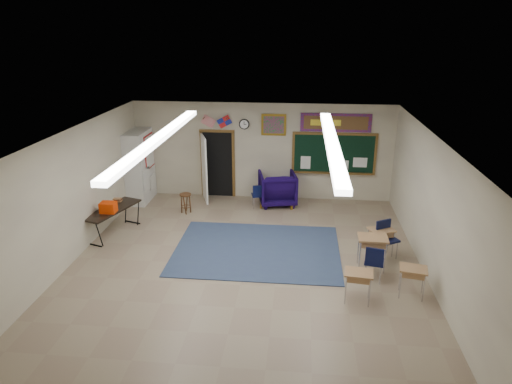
# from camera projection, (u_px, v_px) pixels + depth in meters

# --- Properties ---
(floor) EXTENTS (9.00, 9.00, 0.00)m
(floor) POSITION_uv_depth(u_px,v_px,m) (245.00, 266.00, 10.43)
(floor) COLOR #86745C
(floor) RESTS_ON ground
(back_wall) EXTENTS (8.00, 0.04, 3.00)m
(back_wall) POSITION_uv_depth(u_px,v_px,m) (262.00, 151.00, 14.12)
(back_wall) COLOR beige
(back_wall) RESTS_ON floor
(front_wall) EXTENTS (8.00, 0.04, 3.00)m
(front_wall) POSITION_uv_depth(u_px,v_px,m) (200.00, 337.00, 5.71)
(front_wall) COLOR beige
(front_wall) RESTS_ON floor
(left_wall) EXTENTS (0.04, 9.00, 3.00)m
(left_wall) POSITION_uv_depth(u_px,v_px,m) (69.00, 198.00, 10.28)
(left_wall) COLOR beige
(left_wall) RESTS_ON floor
(right_wall) EXTENTS (0.04, 9.00, 3.00)m
(right_wall) POSITION_uv_depth(u_px,v_px,m) (434.00, 212.00, 9.54)
(right_wall) COLOR beige
(right_wall) RESTS_ON floor
(ceiling) EXTENTS (8.00, 9.00, 0.04)m
(ceiling) POSITION_uv_depth(u_px,v_px,m) (244.00, 137.00, 9.40)
(ceiling) COLOR silver
(ceiling) RESTS_ON back_wall
(area_rug) EXTENTS (4.00, 3.00, 0.02)m
(area_rug) POSITION_uv_depth(u_px,v_px,m) (257.00, 250.00, 11.15)
(area_rug) COLOR #2D3D55
(area_rug) RESTS_ON floor
(fluorescent_strips) EXTENTS (3.86, 6.00, 0.10)m
(fluorescent_strips) POSITION_uv_depth(u_px,v_px,m) (244.00, 140.00, 9.42)
(fluorescent_strips) COLOR white
(fluorescent_strips) RESTS_ON ceiling
(doorway) EXTENTS (1.10, 0.89, 2.16)m
(doorway) POSITION_uv_depth(u_px,v_px,m) (214.00, 165.00, 14.27)
(doorway) COLOR black
(doorway) RESTS_ON back_wall
(chalkboard) EXTENTS (2.55, 0.14, 1.30)m
(chalkboard) POSITION_uv_depth(u_px,v_px,m) (334.00, 155.00, 13.89)
(chalkboard) COLOR brown
(chalkboard) RESTS_ON back_wall
(bulletin_board) EXTENTS (2.10, 0.05, 0.55)m
(bulletin_board) POSITION_uv_depth(u_px,v_px,m) (336.00, 123.00, 13.55)
(bulletin_board) COLOR #A50E11
(bulletin_board) RESTS_ON back_wall
(framed_art_print) EXTENTS (0.75, 0.05, 0.65)m
(framed_art_print) POSITION_uv_depth(u_px,v_px,m) (274.00, 125.00, 13.76)
(framed_art_print) COLOR olive
(framed_art_print) RESTS_ON back_wall
(wall_clock) EXTENTS (0.32, 0.05, 0.32)m
(wall_clock) POSITION_uv_depth(u_px,v_px,m) (244.00, 124.00, 13.84)
(wall_clock) COLOR black
(wall_clock) RESTS_ON back_wall
(wall_flags) EXTENTS (1.16, 0.06, 0.70)m
(wall_flags) POSITION_uv_depth(u_px,v_px,m) (216.00, 120.00, 13.85)
(wall_flags) COLOR red
(wall_flags) RESTS_ON back_wall
(storage_cabinet) EXTENTS (0.59, 1.25, 2.20)m
(storage_cabinet) POSITION_uv_depth(u_px,v_px,m) (140.00, 167.00, 13.99)
(storage_cabinet) COLOR beige
(storage_cabinet) RESTS_ON floor
(wingback_armchair) EXTENTS (1.27, 1.30, 1.00)m
(wingback_armchair) POSITION_uv_depth(u_px,v_px,m) (277.00, 188.00, 13.89)
(wingback_armchair) COLOR black
(wingback_armchair) RESTS_ON floor
(student_chair_reading) EXTENTS (0.45, 0.45, 0.76)m
(student_chair_reading) POSITION_uv_depth(u_px,v_px,m) (258.00, 196.00, 13.65)
(student_chair_reading) COLOR black
(student_chair_reading) RESTS_ON floor
(student_chair_desk_a) EXTENTS (0.49, 0.49, 0.83)m
(student_chair_desk_a) POSITION_uv_depth(u_px,v_px,m) (374.00, 262.00, 9.72)
(student_chair_desk_a) COLOR black
(student_chair_desk_a) RESTS_ON floor
(student_chair_desk_b) EXTENTS (0.61, 0.61, 0.89)m
(student_chair_desk_b) POSITION_uv_depth(u_px,v_px,m) (387.00, 240.00, 10.65)
(student_chair_desk_b) COLOR black
(student_chair_desk_b) RESTS_ON floor
(student_desk_front_left) EXTENTS (0.67, 0.51, 0.78)m
(student_desk_front_left) POSITION_uv_depth(u_px,v_px,m) (372.00, 251.00, 10.17)
(student_desk_front_left) COLOR #A57C4D
(student_desk_front_left) RESTS_ON floor
(student_desk_front_right) EXTENTS (0.68, 0.60, 0.68)m
(student_desk_front_right) POSITION_uv_depth(u_px,v_px,m) (381.00, 240.00, 10.80)
(student_desk_front_right) COLOR #A57C4D
(student_desk_front_right) RESTS_ON floor
(student_desk_back_left) EXTENTS (0.59, 0.48, 0.66)m
(student_desk_back_left) POSITION_uv_depth(u_px,v_px,m) (358.00, 285.00, 8.97)
(student_desk_back_left) COLOR #A57C4D
(student_desk_back_left) RESTS_ON floor
(student_desk_back_right) EXTENTS (0.60, 0.49, 0.64)m
(student_desk_back_right) POSITION_uv_depth(u_px,v_px,m) (412.00, 280.00, 9.15)
(student_desk_back_right) COLOR #A57C4D
(student_desk_back_right) RESTS_ON floor
(folding_table) EXTENTS (1.08, 1.81, 0.98)m
(folding_table) POSITION_uv_depth(u_px,v_px,m) (113.00, 220.00, 11.90)
(folding_table) COLOR black
(folding_table) RESTS_ON floor
(wooden_stool) EXTENTS (0.33, 0.33, 0.59)m
(wooden_stool) POSITION_uv_depth(u_px,v_px,m) (186.00, 203.00, 13.28)
(wooden_stool) COLOR #543019
(wooden_stool) RESTS_ON floor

